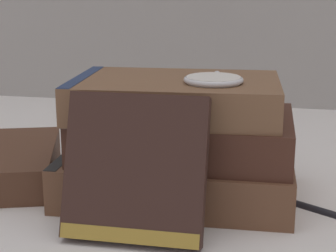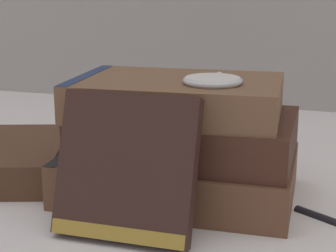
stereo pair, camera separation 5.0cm
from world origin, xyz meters
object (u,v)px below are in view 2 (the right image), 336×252
object	(u,v)px
book_flat_bottom	(173,174)
pocket_watch	(213,80)
book_flat_top	(171,97)
book_flat_middle	(182,134)
reading_glasses	(189,143)
book_leaning_front	(126,173)

from	to	relation	value
book_flat_bottom	pocket_watch	bearing A→B (deg)	-20.90
book_flat_top	book_flat_middle	bearing A→B (deg)	26.31
pocket_watch	reading_glasses	bearing A→B (deg)	110.52
book_flat_middle	pocket_watch	world-z (taller)	pocket_watch
book_leaning_front	book_flat_bottom	bearing A→B (deg)	82.96
book_flat_bottom	book_flat_top	world-z (taller)	book_flat_top
book_flat_top	pocket_watch	xyz separation A→B (m)	(0.04, -0.01, 0.02)
pocket_watch	book_leaning_front	bearing A→B (deg)	-122.62
reading_glasses	book_flat_top	bearing A→B (deg)	-94.80
book_flat_middle	book_flat_top	bearing A→B (deg)	-150.96
book_flat_top	book_flat_bottom	bearing A→B (deg)	64.16
book_flat_middle	reading_glasses	size ratio (longest dim) A/B	2.07
book_flat_top	book_leaning_front	bearing A→B (deg)	-100.09
reading_glasses	book_leaning_front	bearing A→B (deg)	-100.17
reading_glasses	book_flat_bottom	bearing A→B (deg)	-94.24
book_leaning_front	book_flat_middle	bearing A→B (deg)	78.88
book_leaning_front	reading_glasses	distance (m)	0.28
book_flat_top	pocket_watch	distance (m)	0.05
book_flat_middle	reading_glasses	distance (m)	0.18
book_flat_middle	pocket_watch	bearing A→B (deg)	-26.85
book_flat_top	book_leaning_front	world-z (taller)	book_leaning_front
pocket_watch	reading_glasses	world-z (taller)	pocket_watch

